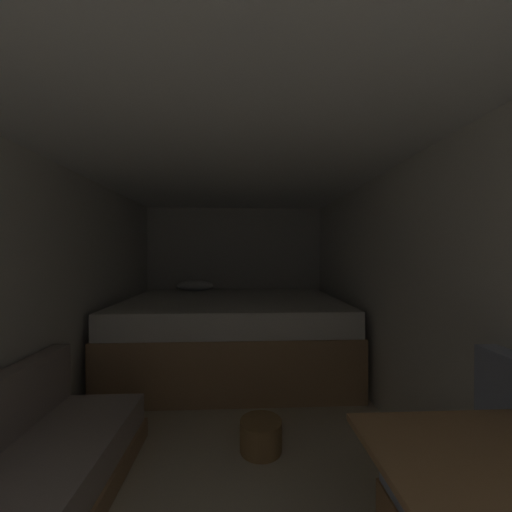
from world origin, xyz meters
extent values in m
plane|color=beige|center=(0.00, 1.92, 0.00)|extent=(6.72, 6.72, 0.00)
cube|color=silver|center=(0.00, 4.31, 1.00)|extent=(2.64, 0.05, 2.01)
cube|color=silver|center=(-1.30, 1.92, 1.00)|extent=(0.05, 4.72, 2.01)
cube|color=silver|center=(1.30, 1.92, 1.00)|extent=(0.05, 4.72, 2.01)
cube|color=white|center=(0.00, 1.92, 2.03)|extent=(2.64, 4.72, 0.05)
cube|color=tan|center=(0.00, 3.31, 0.29)|extent=(2.42, 1.85, 0.58)
cube|color=white|center=(0.00, 3.31, 0.70)|extent=(2.38, 1.81, 0.24)
ellipsoid|color=white|center=(-0.54, 4.03, 0.89)|extent=(0.50, 0.31, 0.15)
cube|color=#9E7247|center=(0.83, 0.60, 0.72)|extent=(0.67, 0.60, 0.02)
cylinder|color=olive|center=(0.23, 1.82, 0.10)|extent=(0.29, 0.29, 0.20)
camera|label=1|loc=(0.10, -0.24, 1.34)|focal=21.49mm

